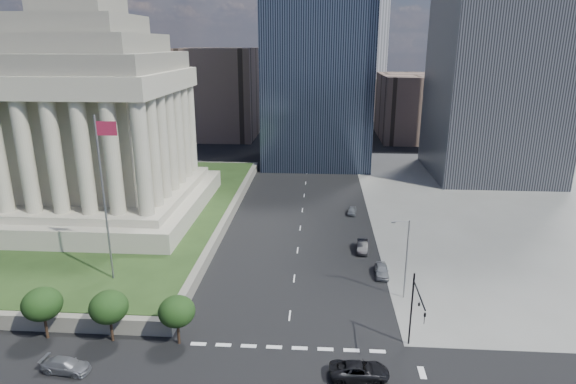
# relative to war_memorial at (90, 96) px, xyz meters

# --- Properties ---
(ground) EXTENTS (500.00, 500.00, 0.00)m
(ground) POSITION_rel_war_memorial_xyz_m (34.00, 52.00, -21.40)
(ground) COLOR black
(ground) RESTS_ON ground
(sidewalk_ne) EXTENTS (68.00, 90.00, 0.03)m
(sidewalk_ne) POSITION_rel_war_memorial_xyz_m (80.00, 12.00, -21.38)
(sidewalk_ne) COLOR slate
(sidewalk_ne) RESTS_ON ground
(plaza_terrace) EXTENTS (66.00, 70.00, 1.80)m
(plaza_terrace) POSITION_rel_war_memorial_xyz_m (-11.00, 2.00, -20.50)
(plaza_terrace) COLOR slate
(plaza_terrace) RESTS_ON ground
(plaza_lawn) EXTENTS (64.00, 68.00, 0.10)m
(plaza_lawn) POSITION_rel_war_memorial_xyz_m (-11.00, 2.00, -19.55)
(plaza_lawn) COLOR #223716
(plaza_lawn) RESTS_ON plaza_terrace
(war_memorial) EXTENTS (34.00, 34.00, 39.00)m
(war_memorial) POSITION_rel_war_memorial_xyz_m (0.00, 0.00, 0.00)
(war_memorial) COLOR #A5A18A
(war_memorial) RESTS_ON plaza_lawn
(flagpole) EXTENTS (2.52, 0.24, 20.00)m
(flagpole) POSITION_rel_war_memorial_xyz_m (12.17, -24.00, -8.29)
(flagpole) COLOR slate
(flagpole) RESTS_ON plaza_lawn
(midrise_glass) EXTENTS (26.00, 26.00, 60.00)m
(midrise_glass) POSITION_rel_war_memorial_xyz_m (36.00, 47.00, 8.60)
(midrise_glass) COLOR black
(midrise_glass) RESTS_ON ground
(building_filler_ne) EXTENTS (20.00, 30.00, 20.00)m
(building_filler_ne) POSITION_rel_war_memorial_xyz_m (66.00, 82.00, -11.40)
(building_filler_ne) COLOR brown
(building_filler_ne) RESTS_ON ground
(building_filler_nw) EXTENTS (24.00, 30.00, 28.00)m
(building_filler_nw) POSITION_rel_war_memorial_xyz_m (4.00, 82.00, -7.40)
(building_filler_nw) COLOR brown
(building_filler_nw) RESTS_ON ground
(traffic_signal_ne) EXTENTS (0.30, 5.74, 8.00)m
(traffic_signal_ne) POSITION_rel_war_memorial_xyz_m (46.50, -34.30, -16.15)
(traffic_signal_ne) COLOR black
(traffic_signal_ne) RESTS_ON ground
(street_lamp_north) EXTENTS (2.13, 0.22, 10.00)m
(street_lamp_north) POSITION_rel_war_memorial_xyz_m (47.33, -23.00, -15.74)
(street_lamp_north) COLOR slate
(street_lamp_north) RESTS_ON ground
(pickup_truck) EXTENTS (5.62, 2.81, 1.53)m
(pickup_truck) POSITION_rel_war_memorial_xyz_m (41.05, -38.11, -20.64)
(pickup_truck) COLOR black
(pickup_truck) RESTS_ON ground
(suv_grey) EXTENTS (2.37, 4.81, 1.35)m
(suv_grey) POSITION_rel_war_memorial_xyz_m (13.72, -39.11, -20.73)
(suv_grey) COLOR #5C5E64
(suv_grey) RESTS_ON ground
(parked_sedan_near) EXTENTS (1.92, 4.42, 1.48)m
(parked_sedan_near) POSITION_rel_war_memorial_xyz_m (45.50, -17.32, -20.66)
(parked_sedan_near) COLOR gray
(parked_sedan_near) RESTS_ON ground
(parked_sedan_mid) EXTENTS (1.95, 4.63, 1.49)m
(parked_sedan_mid) POSITION_rel_war_memorial_xyz_m (43.57, -9.63, -20.66)
(parked_sedan_mid) COLOR black
(parked_sedan_mid) RESTS_ON ground
(parked_sedan_far) EXTENTS (2.00, 3.81, 1.24)m
(parked_sedan_far) POSITION_rel_war_memorial_xyz_m (43.00, 6.58, -20.78)
(parked_sedan_far) COLOR slate
(parked_sedan_far) RESTS_ON ground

